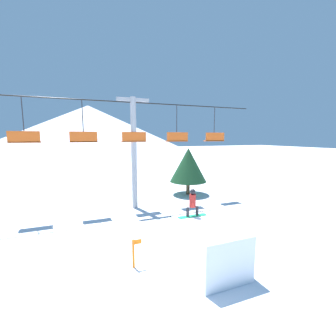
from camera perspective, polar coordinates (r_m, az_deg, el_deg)
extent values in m
plane|color=white|center=(9.71, 3.24, -26.55)|extent=(220.00, 220.00, 0.00)
cone|color=silver|center=(83.38, -19.46, 9.23)|extent=(71.71, 71.71, 16.07)
cube|color=white|center=(10.19, 10.09, -18.84)|extent=(2.12, 3.21, 1.85)
cube|color=silver|center=(11.09, 5.92, -11.47)|extent=(2.12, 0.10, 0.06)
cube|color=#1E9E6B|center=(10.65, 6.20, -12.04)|extent=(1.39, 0.26, 0.03)
cylinder|color=black|center=(10.47, 5.02, -11.07)|extent=(0.13, 0.13, 0.42)
cylinder|color=black|center=(10.68, 7.39, -10.71)|extent=(0.13, 0.13, 0.42)
cylinder|color=red|center=(10.42, 6.26, -8.25)|extent=(0.30, 0.30, 0.59)
sphere|color=black|center=(10.31, 6.30, -5.99)|extent=(0.25, 0.25, 0.25)
cylinder|color=#9E9EA3|center=(17.23, -8.63, 3.53)|extent=(0.42, 0.42, 8.40)
cube|color=#9E9EA3|center=(17.40, -8.91, 16.78)|extent=(2.40, 0.24, 0.24)
cylinder|color=black|center=(17.37, -8.90, 16.13)|extent=(20.73, 0.08, 0.08)
cylinder|color=#28282D|center=(17.09, -32.91, 10.31)|extent=(0.06, 0.06, 2.85)
cube|color=#E05619|center=(17.06, -32.55, 5.54)|extent=(1.80, 0.44, 0.08)
cube|color=#E05619|center=(16.88, -32.76, 6.71)|extent=(1.80, 0.08, 0.70)
cylinder|color=#28282D|center=(16.79, -20.83, 11.11)|extent=(0.06, 0.06, 2.85)
cube|color=#E05619|center=(16.76, -20.59, 6.26)|extent=(1.80, 0.44, 0.08)
cube|color=#E05619|center=(16.57, -20.64, 7.45)|extent=(1.80, 0.08, 0.70)
cylinder|color=#28282D|center=(17.22, -8.79, 11.44)|extent=(0.06, 0.06, 2.85)
cube|color=#E05619|center=(17.19, -8.69, 6.70)|extent=(1.80, 0.44, 0.08)
cube|color=#E05619|center=(17.01, -8.58, 7.87)|extent=(1.80, 0.08, 0.70)
cylinder|color=#28282D|center=(18.33, 2.23, 11.31)|extent=(0.06, 0.06, 2.85)
cube|color=#E05619|center=(18.30, 2.20, 6.85)|extent=(1.80, 0.44, 0.08)
cube|color=#E05619|center=(18.13, 2.44, 7.95)|extent=(1.80, 0.08, 0.70)
cylinder|color=#28282D|center=(20.01, 11.68, 10.87)|extent=(0.06, 0.06, 2.85)
cube|color=#E05619|center=(19.98, 11.56, 6.79)|extent=(1.80, 0.44, 0.08)
cube|color=#E05619|center=(19.83, 11.88, 7.79)|extent=(1.80, 0.08, 0.70)
cylinder|color=#4C3823|center=(21.72, 5.09, -5.04)|extent=(0.35, 0.35, 1.26)
cone|color=#14381E|center=(21.33, 5.16, 0.80)|extent=(3.47, 3.47, 3.20)
cylinder|color=orange|center=(10.20, -8.77, -20.71)|extent=(0.10, 0.10, 1.24)
cube|color=orange|center=(10.01, -7.78, -18.07)|extent=(0.36, 0.02, 0.20)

